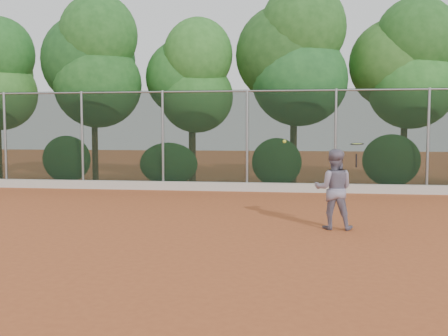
# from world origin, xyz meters

# --- Properties ---
(ground) EXTENTS (80.00, 80.00, 0.00)m
(ground) POSITION_xyz_m (0.00, 0.00, 0.00)
(ground) COLOR #A95027
(ground) RESTS_ON ground
(concrete_curb) EXTENTS (24.00, 0.20, 0.30)m
(concrete_curb) POSITION_xyz_m (0.00, 6.82, 0.15)
(concrete_curb) COLOR #BBB7AD
(concrete_curb) RESTS_ON ground
(tennis_player) EXTENTS (0.89, 0.72, 1.71)m
(tennis_player) POSITION_xyz_m (2.43, 0.55, 0.86)
(tennis_player) COLOR slate
(tennis_player) RESTS_ON ground
(chainlink_fence) EXTENTS (24.09, 0.09, 3.50)m
(chainlink_fence) POSITION_xyz_m (-0.00, 7.00, 1.86)
(chainlink_fence) COLOR black
(chainlink_fence) RESTS_ON ground
(foliage_backdrop) EXTENTS (23.70, 3.63, 7.55)m
(foliage_backdrop) POSITION_xyz_m (-0.55, 8.98, 4.40)
(foliage_backdrop) COLOR #3B2916
(foliage_backdrop) RESTS_ON ground
(tennis_racket) EXTENTS (0.36, 0.36, 0.51)m
(tennis_racket) POSITION_xyz_m (2.88, 0.42, 1.79)
(tennis_racket) COLOR black
(tennis_racket) RESTS_ON ground
(tennis_ball_in_flight) EXTENTS (0.07, 0.07, 0.07)m
(tennis_ball_in_flight) POSITION_xyz_m (1.37, 0.45, 1.88)
(tennis_ball_in_flight) COLOR #CCD630
(tennis_ball_in_flight) RESTS_ON ground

